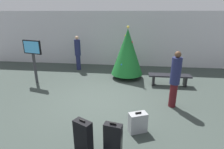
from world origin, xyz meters
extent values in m
plane|color=#38423D|center=(0.00, 0.00, 0.00)|extent=(16.00, 16.00, 0.00)
cube|color=silver|center=(0.00, 4.73, 1.53)|extent=(16.00, 0.20, 3.07)
cylinder|color=#4C3319|center=(0.80, 2.51, 0.11)|extent=(0.12, 0.12, 0.21)
cone|color=#196628|center=(0.80, 2.51, 1.26)|extent=(1.48, 1.48, 2.10)
sphere|color=#F2D84C|center=(0.80, 2.51, 2.37)|extent=(0.12, 0.12, 0.12)
sphere|color=blue|center=(0.57, 2.05, 0.77)|extent=(0.08, 0.08, 0.08)
sphere|color=red|center=(0.99, 2.47, 1.72)|extent=(0.08, 0.08, 0.08)
sphere|color=silver|center=(0.84, 2.99, 0.88)|extent=(0.08, 0.08, 0.08)
sphere|color=yellow|center=(0.69, 2.52, 2.00)|extent=(0.08, 0.08, 0.08)
cylinder|color=#333338|center=(-3.19, 1.40, 0.66)|extent=(0.12, 0.12, 1.31)
cube|color=black|center=(-3.19, 1.40, 1.60)|extent=(0.88, 0.30, 0.58)
cube|color=#4CB2F2|center=(-3.19, 1.36, 1.60)|extent=(0.78, 0.21, 0.50)
cube|color=black|center=(2.65, 1.77, 0.45)|extent=(1.76, 0.44, 0.06)
cube|color=black|center=(1.98, 1.77, 0.21)|extent=(0.08, 0.35, 0.42)
cube|color=black|center=(3.31, 1.77, 0.21)|extent=(0.08, 0.35, 0.42)
cylinder|color=#1E234C|center=(-1.89, 3.52, 0.40)|extent=(0.24, 0.24, 0.79)
cylinder|color=#1E234C|center=(-1.89, 3.52, 1.21)|extent=(0.42, 0.42, 0.84)
sphere|color=tan|center=(-1.89, 3.52, 1.73)|extent=(0.19, 0.19, 0.19)
cylinder|color=#4C1419|center=(2.42, -0.10, 0.41)|extent=(0.23, 0.23, 0.81)
cylinder|color=#1E234C|center=(2.42, -0.10, 1.24)|extent=(0.44, 0.44, 0.87)
sphere|color=brown|center=(2.42, -0.10, 1.78)|extent=(0.20, 0.20, 0.20)
cube|color=black|center=(0.03, -2.43, 0.38)|extent=(0.46, 0.37, 0.76)
cube|color=black|center=(0.03, -2.43, 0.78)|extent=(0.14, 0.09, 0.04)
cube|color=black|center=(0.70, -2.50, 0.40)|extent=(0.41, 0.24, 0.79)
cube|color=black|center=(0.70, -2.50, 0.81)|extent=(0.14, 0.06, 0.04)
cube|color=#9EA0A5|center=(1.25, -1.59, 0.27)|extent=(0.52, 0.41, 0.54)
cube|color=black|center=(1.25, -1.59, 0.56)|extent=(0.16, 0.09, 0.04)
camera|label=1|loc=(1.05, -5.62, 2.98)|focal=28.58mm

